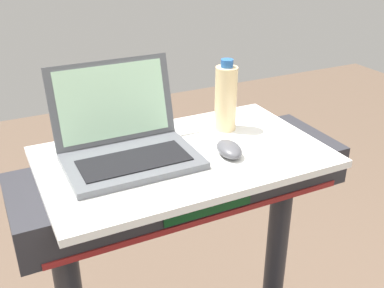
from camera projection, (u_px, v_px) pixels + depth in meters
name	position (u px, v px, depth m)	size (l,w,h in m)	color
desk_board	(184.00, 157.00, 1.22)	(0.74, 0.45, 0.02)	white
laptop	(126.00, 141.00, 1.18)	(0.33, 0.28, 0.23)	#515459
computer_mouse	(229.00, 149.00, 1.20)	(0.06, 0.10, 0.03)	#4C4C51
water_bottle	(226.00, 98.00, 1.32)	(0.06, 0.06, 0.21)	beige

